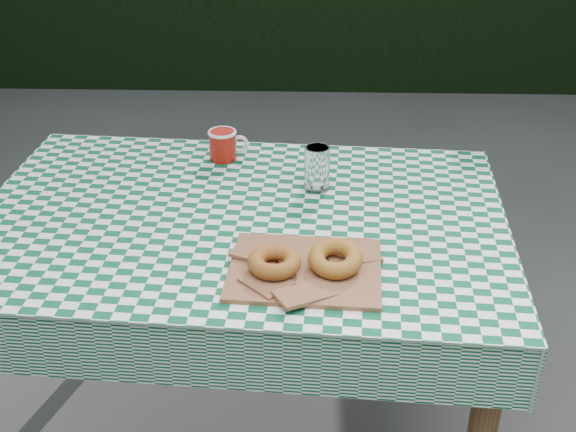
# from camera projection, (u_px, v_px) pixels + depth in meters

# --- Properties ---
(table) EXTENTS (1.28, 0.90, 0.75)m
(table) POSITION_uv_depth(u_px,v_px,m) (244.00, 342.00, 1.90)
(table) COLOR brown
(table) RESTS_ON ground
(tablecloth) EXTENTS (1.30, 0.92, 0.01)m
(tablecloth) POSITION_uv_depth(u_px,v_px,m) (240.00, 216.00, 1.71)
(tablecloth) COLOR #0C5131
(tablecloth) RESTS_ON table
(paper_bag) EXTENTS (0.33, 0.27, 0.02)m
(paper_bag) POSITION_uv_depth(u_px,v_px,m) (305.00, 268.00, 1.50)
(paper_bag) COLOR #986342
(paper_bag) RESTS_ON tablecloth
(bagel_front) EXTENTS (0.13, 0.13, 0.03)m
(bagel_front) POSITION_uv_depth(u_px,v_px,m) (274.00, 262.00, 1.48)
(bagel_front) COLOR #995B1F
(bagel_front) RESTS_ON paper_bag
(bagel_back) EXTENTS (0.13, 0.13, 0.04)m
(bagel_back) POSITION_uv_depth(u_px,v_px,m) (335.00, 258.00, 1.49)
(bagel_back) COLOR #98591F
(bagel_back) RESTS_ON paper_bag
(coffee_mug) EXTENTS (0.17, 0.17, 0.08)m
(coffee_mug) POSITION_uv_depth(u_px,v_px,m) (223.00, 145.00, 1.96)
(coffee_mug) COLOR #A1160A
(coffee_mug) RESTS_ON tablecloth
(drinking_glass) EXTENTS (0.07, 0.07, 0.11)m
(drinking_glass) POSITION_uv_depth(u_px,v_px,m) (317.00, 168.00, 1.80)
(drinking_glass) COLOR white
(drinking_glass) RESTS_ON tablecloth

